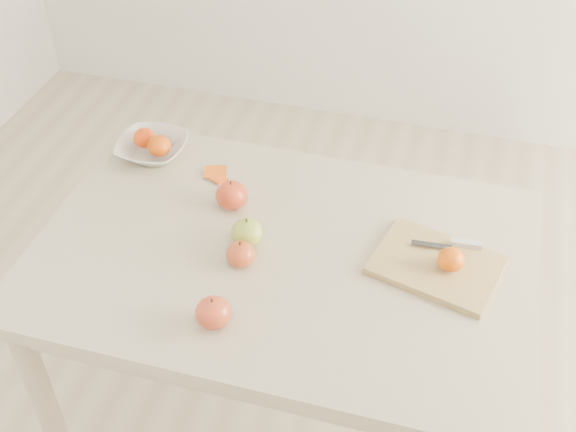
# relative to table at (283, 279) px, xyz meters

# --- Properties ---
(ground) EXTENTS (3.50, 3.50, 0.00)m
(ground) POSITION_rel_table_xyz_m (0.00, 0.00, -0.65)
(ground) COLOR #C6B293
(ground) RESTS_ON ground
(table) EXTENTS (1.20, 0.80, 0.75)m
(table) POSITION_rel_table_xyz_m (0.00, 0.00, 0.00)
(table) COLOR beige
(table) RESTS_ON ground
(cutting_board) EXTENTS (0.33, 0.27, 0.02)m
(cutting_board) POSITION_rel_table_xyz_m (0.36, 0.04, 0.11)
(cutting_board) COLOR tan
(cutting_board) RESTS_ON table
(board_tangerine) EXTENTS (0.06, 0.06, 0.05)m
(board_tangerine) POSITION_rel_table_xyz_m (0.39, 0.03, 0.14)
(board_tangerine) COLOR #D54B07
(board_tangerine) RESTS_ON cutting_board
(fruit_bowl) EXTENTS (0.19, 0.19, 0.05)m
(fruit_bowl) POSITION_rel_table_xyz_m (-0.46, 0.27, 0.12)
(fruit_bowl) COLOR silver
(fruit_bowl) RESTS_ON table
(bowl_tangerine_near) EXTENTS (0.06, 0.06, 0.06)m
(bowl_tangerine_near) POSITION_rel_table_xyz_m (-0.48, 0.28, 0.15)
(bowl_tangerine_near) COLOR #CD3707
(bowl_tangerine_near) RESTS_ON fruit_bowl
(bowl_tangerine_far) EXTENTS (0.07, 0.07, 0.06)m
(bowl_tangerine_far) POSITION_rel_table_xyz_m (-0.43, 0.26, 0.15)
(bowl_tangerine_far) COLOR #CD4807
(bowl_tangerine_far) RESTS_ON fruit_bowl
(orange_peel_a) EXTENTS (0.07, 0.06, 0.01)m
(orange_peel_a) POSITION_rel_table_xyz_m (-0.26, 0.24, 0.10)
(orange_peel_a) COLOR #EA5D10
(orange_peel_a) RESTS_ON table
(orange_peel_b) EXTENTS (0.06, 0.05, 0.01)m
(orange_peel_b) POSITION_rel_table_xyz_m (-0.24, 0.22, 0.10)
(orange_peel_b) COLOR #D84D0F
(orange_peel_b) RESTS_ON table
(paring_knife) EXTENTS (0.17, 0.05, 0.01)m
(paring_knife) POSITION_rel_table_xyz_m (0.41, 0.11, 0.12)
(paring_knife) COLOR silver
(paring_knife) RESTS_ON cutting_board
(apple_green) EXTENTS (0.08, 0.08, 0.07)m
(apple_green) POSITION_rel_table_xyz_m (-0.09, 0.00, 0.13)
(apple_green) COLOR olive
(apple_green) RESTS_ON table
(apple_red_a) EXTENTS (0.08, 0.08, 0.07)m
(apple_red_a) POSITION_rel_table_xyz_m (-0.17, 0.12, 0.14)
(apple_red_a) COLOR #8F1405
(apple_red_a) RESTS_ON table
(apple_red_c) EXTENTS (0.08, 0.08, 0.07)m
(apple_red_c) POSITION_rel_table_xyz_m (-0.08, -0.26, 0.13)
(apple_red_c) COLOR #A31D1A
(apple_red_c) RESTS_ON table
(apple_red_e) EXTENTS (0.07, 0.07, 0.06)m
(apple_red_e) POSITION_rel_table_xyz_m (-0.08, -0.07, 0.13)
(apple_red_e) COLOR maroon
(apple_red_e) RESTS_ON table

